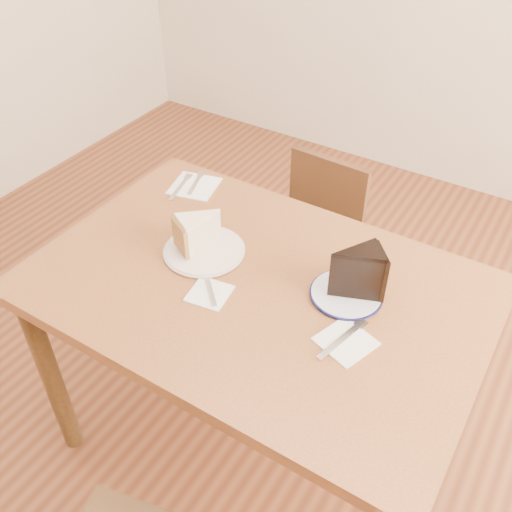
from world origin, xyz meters
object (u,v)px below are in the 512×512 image
object	(u,v)px
table	(256,309)
carrot_cake	(202,232)
chair_far	(309,248)
plate_cream	(204,251)
plate_navy	(346,294)
chocolate_cake	(353,274)

from	to	relation	value
table	carrot_cake	distance (m)	0.27
chair_far	plate_cream	world-z (taller)	plate_cream
chair_far	plate_navy	xyz separation A→B (m)	(0.35, -0.50, 0.34)
table	chocolate_cake	distance (m)	0.30
plate_cream	chocolate_cake	world-z (taller)	chocolate_cake
table	chocolate_cake	bearing A→B (deg)	20.43
carrot_cake	chocolate_cake	size ratio (longest dim) A/B	0.95
chair_far	carrot_cake	distance (m)	0.67
table	chocolate_cake	size ratio (longest dim) A/B	9.49
carrot_cake	plate_cream	bearing A→B (deg)	-12.89
chair_far	plate_cream	bearing A→B (deg)	85.87
table	chair_far	world-z (taller)	table
plate_navy	carrot_cake	xyz separation A→B (m)	(-0.43, -0.04, 0.05)
chair_far	chocolate_cake	xyz separation A→B (m)	(0.36, -0.49, 0.41)
carrot_cake	chocolate_cake	distance (m)	0.44
chocolate_cake	chair_far	bearing A→B (deg)	-4.73
chair_far	carrot_cake	size ratio (longest dim) A/B	6.21
chair_far	carrot_cake	xyz separation A→B (m)	(-0.08, -0.54, 0.39)
plate_cream	chocolate_cake	xyz separation A→B (m)	(0.43, 0.06, 0.07)
chair_far	chocolate_cake	distance (m)	0.74
plate_cream	carrot_cake	bearing A→B (deg)	138.00
chocolate_cake	table	bearing A→B (deg)	69.55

